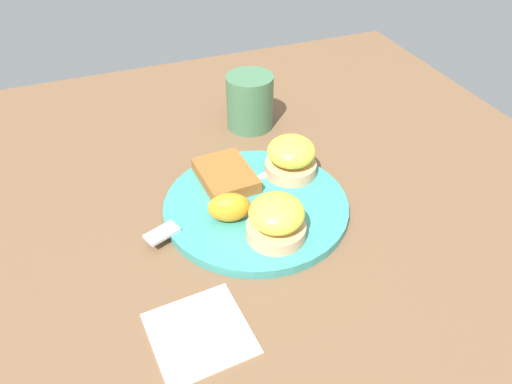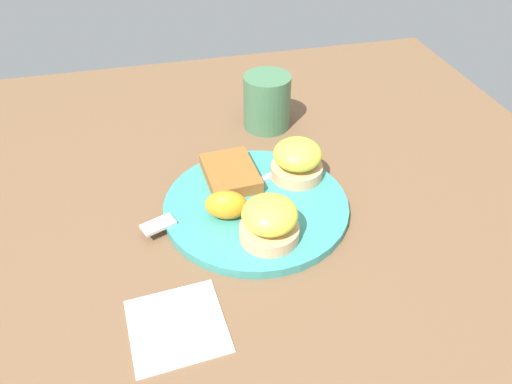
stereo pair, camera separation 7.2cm
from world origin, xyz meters
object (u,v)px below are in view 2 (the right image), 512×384
object	(u,v)px
hashbrown_patty	(230,173)
sandwich_benedict_left	(272,220)
sandwich_benedict_right	(297,160)
cup	(267,101)
fork	(204,205)
orange_wedge	(226,205)

from	to	relation	value
hashbrown_patty	sandwich_benedict_left	bearing A→B (deg)	-168.87
sandwich_benedict_right	cup	world-z (taller)	cup
fork	cup	bearing A→B (deg)	-34.65
sandwich_benedict_left	hashbrown_patty	bearing A→B (deg)	11.13
sandwich_benedict_right	hashbrown_patty	size ratio (longest dim) A/B	0.79
sandwich_benedict_left	sandwich_benedict_right	bearing A→B (deg)	-30.84
orange_wedge	cup	xyz separation A→B (m)	(0.25, -0.12, 0.01)
sandwich_benedict_right	hashbrown_patty	world-z (taller)	sandwich_benedict_right
hashbrown_patty	orange_wedge	bearing A→B (deg)	165.21
fork	hashbrown_patty	bearing A→B (deg)	-41.74
sandwich_benedict_left	hashbrown_patty	distance (m)	0.15
sandwich_benedict_right	orange_wedge	bearing A→B (deg)	119.14
sandwich_benedict_right	hashbrown_patty	xyz separation A→B (m)	(0.02, 0.10, -0.02)
sandwich_benedict_right	hashbrown_patty	distance (m)	0.11
sandwich_benedict_left	cup	xyz separation A→B (m)	(0.31, -0.07, 0.01)
sandwich_benedict_left	sandwich_benedict_right	xyz separation A→B (m)	(0.12, -0.07, 0.00)
sandwich_benedict_right	fork	bearing A→B (deg)	104.34
fork	cup	distance (m)	0.27
sandwich_benedict_left	cup	bearing A→B (deg)	-13.51
orange_wedge	fork	bearing A→B (deg)	41.85
fork	cup	xyz separation A→B (m)	(0.22, -0.15, 0.03)
hashbrown_patty	orange_wedge	size ratio (longest dim) A/B	1.72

